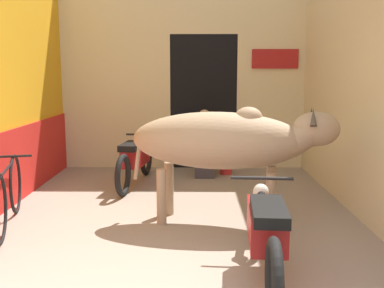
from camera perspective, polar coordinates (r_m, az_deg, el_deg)
wall_back_with_doorway at (r=8.26m, az=-0.00°, el=7.72°), size 4.29×0.93×3.50m
wall_right_with_door at (r=5.56m, az=21.84°, el=8.74°), size 0.22×5.48×3.50m
cow at (r=5.01m, az=4.35°, el=0.38°), size 2.34×0.99×1.34m
motorcycle_near at (r=3.79m, az=9.36°, el=-10.70°), size 0.58×2.06×0.74m
motorcycle_far at (r=6.90m, az=-7.19°, el=-1.83°), size 0.58×1.93×0.72m
bicycle at (r=5.39m, az=-22.31°, el=-5.91°), size 0.54×1.72×0.73m
shopkeeper_seated at (r=7.36m, az=1.59°, el=0.21°), size 0.44×0.33×1.11m
plastic_stool at (r=7.62m, az=4.34°, el=-2.22°), size 0.29×0.29×0.40m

